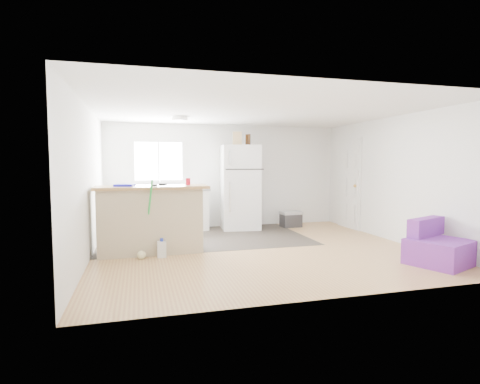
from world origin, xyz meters
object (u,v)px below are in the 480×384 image
Objects in this scene: cooler at (291,219)px; blue_tray at (125,185)px; purple_seat at (437,248)px; bottle_left at (249,140)px; kitchen_cabinets at (161,210)px; mop at (143,244)px; peninsula at (151,219)px; cardboard_box at (237,138)px; red_cup at (188,182)px; bottle_right at (247,140)px; refrigerator at (240,187)px; cleaner_jug at (162,249)px.

blue_tray reaches higher than cooler.
bottle_left reaches higher than purple_seat.
mop is (-0.40, -2.29, -0.24)m from kitchen_cabinets.
cardboard_box reaches higher than peninsula.
purple_seat is 4.11× the size of bottle_left.
mop is at bearing -153.76° from cooler.
bottle_right is (1.58, 1.80, 0.84)m from red_cup.
peninsula reaches higher than purple_seat.
bottle_left is (0.19, -0.09, 1.08)m from refrigerator.
bottle_right reaches higher than mop.
purple_seat is 4.95m from blue_tray.
peninsula is (-0.28, -1.93, 0.10)m from kitchen_cabinets.
refrigerator is 3.76× the size of cooler.
kitchen_cabinets reaches higher than purple_seat.
cooler is 2.28m from cardboard_box.
peninsula is 1.80× the size of purple_seat.
cardboard_box is at bearing -166.22° from bottle_right.
blue_tray is 3.33m from bottle_right.
bottle_right is at bearing -8.39° from kitchen_cabinets.
mop is 3.67m from bottle_right.
red_cup is 2.36m from cardboard_box.
cooler is at bearing -0.62° from bottle_left.
blue_tray is at bearing 136.24° from purple_seat.
purple_seat is 4.22m from cleaner_jug.
purple_seat is (0.84, -3.59, 0.06)m from cooler.
blue_tray is at bearing -144.45° from bottle_right.
refrigerator reaches higher than kitchen_cabinets.
peninsula is at bearing 5.59° from blue_tray.
purple_seat is at bearing -59.37° from cardboard_box.
blue_tray is at bearing -175.48° from peninsula.
blue_tray is (-3.67, -1.78, 0.96)m from cooler.
kitchen_cabinets is 5.39m from purple_seat.
mop is at bearing -128.88° from refrigerator.
cardboard_box is at bearing -10.85° from kitchen_cabinets.
bottle_left is (-1.03, 0.01, 1.85)m from cooler.
mop is (-0.13, -0.36, -0.34)m from peninsula.
peninsula is 3.22m from bottle_right.
blue_tray is (-2.46, -1.89, 0.19)m from refrigerator.
cleaner_jug is (-0.12, -2.32, -0.34)m from kitchen_cabinets.
refrigerator is at bearing 18.60° from mop.
cooler is 4.20m from blue_tray.
cardboard_box is at bearing 18.74° from mop.
bottle_left is at bearing 173.89° from cooler.
cooler reaches higher than cleaner_jug.
cardboard_box reaches higher than refrigerator.
bottle_left is (-1.87, 3.60, 1.79)m from purple_seat.
mop is 4.19× the size of cardboard_box.
cardboard_box is at bearing 173.35° from cooler.
cleaner_jug is at bearing -31.66° from mop.
purple_seat reaches higher than cleaner_jug.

